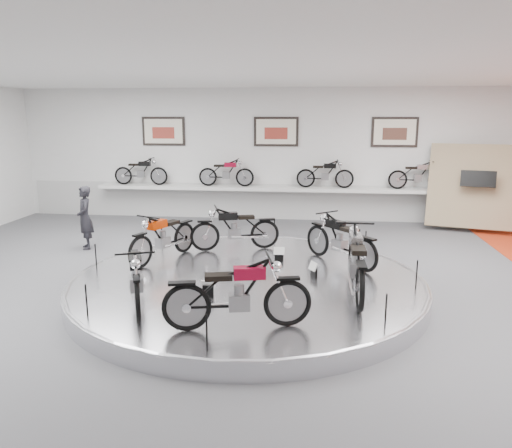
# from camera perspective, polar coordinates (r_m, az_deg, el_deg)

# --- Properties ---
(floor) EXTENTS (16.00, 16.00, 0.00)m
(floor) POSITION_cam_1_polar(r_m,az_deg,el_deg) (8.98, -1.22, -8.52)
(floor) COLOR #525254
(floor) RESTS_ON ground
(ceiling) EXTENTS (16.00, 16.00, 0.00)m
(ceiling) POSITION_cam_1_polar(r_m,az_deg,el_deg) (8.43, -1.35, 17.79)
(ceiling) COLOR white
(ceiling) RESTS_ON wall_back
(wall_back) EXTENTS (16.00, 0.00, 16.00)m
(wall_back) POSITION_cam_1_polar(r_m,az_deg,el_deg) (15.40, 2.30, 7.90)
(wall_back) COLOR silver
(wall_back) RESTS_ON floor
(dado_band) EXTENTS (15.68, 0.04, 1.10)m
(dado_band) POSITION_cam_1_polar(r_m,az_deg,el_deg) (15.56, 2.25, 2.57)
(dado_band) COLOR #BCBCBA
(dado_band) RESTS_ON floor
(display_platform) EXTENTS (6.40, 6.40, 0.30)m
(display_platform) POSITION_cam_1_polar(r_m,az_deg,el_deg) (9.21, -0.97, -6.99)
(display_platform) COLOR silver
(display_platform) RESTS_ON floor
(platform_rim) EXTENTS (6.40, 6.40, 0.10)m
(platform_rim) POSITION_cam_1_polar(r_m,az_deg,el_deg) (9.17, -0.97, -6.28)
(platform_rim) COLOR #B2B2BA
(platform_rim) RESTS_ON display_platform
(shelf) EXTENTS (11.00, 0.55, 0.10)m
(shelf) POSITION_cam_1_polar(r_m,az_deg,el_deg) (15.22, 2.18, 4.06)
(shelf) COLOR silver
(shelf) RESTS_ON wall_back
(poster_left) EXTENTS (1.35, 0.06, 0.88)m
(poster_left) POSITION_cam_1_polar(r_m,az_deg,el_deg) (15.97, -10.53, 10.39)
(poster_left) COLOR white
(poster_left) RESTS_ON wall_back
(poster_center) EXTENTS (1.35, 0.06, 0.88)m
(poster_center) POSITION_cam_1_polar(r_m,az_deg,el_deg) (15.32, 2.31, 10.50)
(poster_center) COLOR white
(poster_center) RESTS_ON wall_back
(poster_right) EXTENTS (1.35, 0.06, 0.88)m
(poster_right) POSITION_cam_1_polar(r_m,az_deg,el_deg) (15.46, 15.57, 10.08)
(poster_right) COLOR white
(poster_right) RESTS_ON wall_back
(display_panel) EXTENTS (2.56, 1.52, 2.30)m
(display_panel) POSITION_cam_1_polar(r_m,az_deg,el_deg) (15.21, 23.59, 3.98)
(display_panel) COLOR #94835F
(display_panel) RESTS_ON floor
(shelf_bike_a) EXTENTS (1.22, 0.43, 0.73)m
(shelf_bike_a) POSITION_cam_1_polar(r_m,az_deg,el_deg) (16.04, -13.02, 5.68)
(shelf_bike_a) COLOR black
(shelf_bike_a) RESTS_ON shelf
(shelf_bike_b) EXTENTS (1.22, 0.43, 0.73)m
(shelf_bike_b) POSITION_cam_1_polar(r_m,az_deg,el_deg) (15.35, -3.43, 5.68)
(shelf_bike_b) COLOR maroon
(shelf_bike_b) RESTS_ON shelf
(shelf_bike_c) EXTENTS (1.22, 0.43, 0.73)m
(shelf_bike_c) POSITION_cam_1_polar(r_m,az_deg,el_deg) (15.12, 7.90, 5.49)
(shelf_bike_c) COLOR black
(shelf_bike_c) RESTS_ON shelf
(shelf_bike_d) EXTENTS (1.22, 0.43, 0.73)m
(shelf_bike_d) POSITION_cam_1_polar(r_m,az_deg,el_deg) (15.42, 18.01, 5.13)
(shelf_bike_d) COLOR #B6B4BA
(shelf_bike_d) RESTS_ON shelf
(bike_a) EXTENTS (1.55, 1.67, 0.99)m
(bike_a) POSITION_cam_1_polar(r_m,az_deg,el_deg) (10.00, 9.63, -1.73)
(bike_a) COLOR black
(bike_a) RESTS_ON display_platform
(bike_b) EXTENTS (1.76, 1.04, 0.98)m
(bike_b) POSITION_cam_1_polar(r_m,az_deg,el_deg) (10.87, -2.40, -0.47)
(bike_b) COLOR black
(bike_b) RESTS_ON display_platform
(bike_c) EXTENTS (1.23, 1.77, 0.99)m
(bike_c) POSITION_cam_1_polar(r_m,az_deg,el_deg) (10.27, -10.55, -1.40)
(bike_c) COLOR #B02800
(bike_c) RESTS_ON display_platform
(bike_d) EXTENTS (1.15, 1.76, 0.98)m
(bike_d) POSITION_cam_1_polar(r_m,az_deg,el_deg) (7.90, -13.56, -5.78)
(bike_d) COLOR black
(bike_d) RESTS_ON display_platform
(bike_e) EXTENTS (1.85, 1.00, 1.03)m
(bike_e) POSITION_cam_1_polar(r_m,az_deg,el_deg) (6.89, -2.13, -7.92)
(bike_e) COLOR maroon
(bike_e) RESTS_ON display_platform
(bike_f) EXTENTS (0.69, 1.91, 1.12)m
(bike_f) POSITION_cam_1_polar(r_m,az_deg,el_deg) (8.34, 11.37, -4.21)
(bike_f) COLOR #B6B4BA
(bike_f) RESTS_ON display_platform
(visitor) EXTENTS (0.60, 0.67, 1.54)m
(visitor) POSITION_cam_1_polar(r_m,az_deg,el_deg) (12.74, -18.96, 0.68)
(visitor) COLOR black
(visitor) RESTS_ON floor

